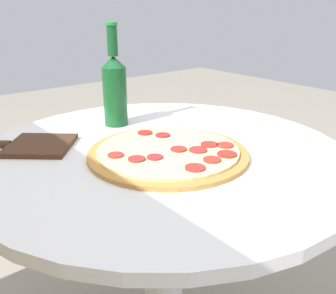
# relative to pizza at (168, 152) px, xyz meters

# --- Properties ---
(table) EXTENTS (0.88, 0.88, 0.70)m
(table) POSITION_rel_pizza_xyz_m (0.04, -0.01, -0.19)
(table) COLOR white
(table) RESTS_ON ground_plane
(pizza) EXTENTS (0.36, 0.36, 0.02)m
(pizza) POSITION_rel_pizza_xyz_m (0.00, 0.00, 0.00)
(pizza) COLOR #B77F3D
(pizza) RESTS_ON table
(beer_bottle) EXTENTS (0.07, 0.07, 0.28)m
(beer_bottle) POSITION_rel_pizza_xyz_m (0.28, -0.03, 0.10)
(beer_bottle) COLOR #144C23
(beer_bottle) RESTS_ON table
(pizza_paddle) EXTENTS (0.23, 0.25, 0.02)m
(pizza_paddle) POSITION_rel_pizza_xyz_m (0.25, 0.22, -0.00)
(pizza_paddle) COLOR #422819
(pizza_paddle) RESTS_ON table
(napkin) EXTENTS (0.18, 0.14, 0.01)m
(napkin) POSITION_rel_pizza_xyz_m (-0.23, -0.23, -0.00)
(napkin) COLOR white
(napkin) RESTS_ON table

